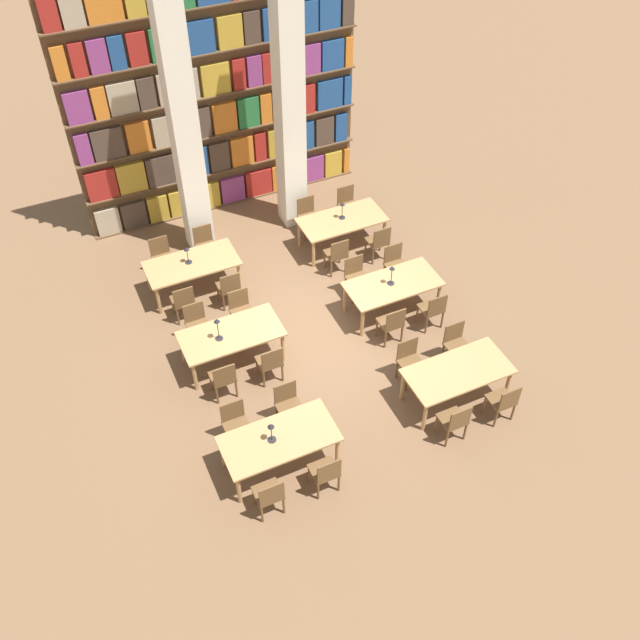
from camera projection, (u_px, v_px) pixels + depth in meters
name	position (u px, v px, depth m)	size (l,w,h in m)	color
ground_plane	(315.00, 336.00, 13.80)	(40.00, 40.00, 0.00)	brown
bookshelf_bank	(218.00, 95.00, 15.03)	(6.38, 0.35, 5.50)	brown
pillar_left	(183.00, 122.00, 13.68)	(0.52, 0.52, 6.00)	silver
pillar_center	(289.00, 99.00, 14.34)	(0.52, 0.52, 6.00)	silver
reading_table_0	(279.00, 441.00, 11.28)	(1.85, 0.91, 0.73)	tan
chair_0	(269.00, 495.00, 10.77)	(0.42, 0.40, 0.89)	brown
chair_1	(236.00, 423.00, 11.72)	(0.42, 0.40, 0.89)	brown
chair_2	(326.00, 472.00, 11.06)	(0.42, 0.40, 0.89)	brown
chair_3	(288.00, 404.00, 12.01)	(0.42, 0.40, 0.89)	brown
desk_lamp_0	(271.00, 430.00, 11.00)	(0.14, 0.14, 0.41)	#232328
reading_table_1	(458.00, 373.00, 12.27)	(1.85, 0.91, 0.73)	tan
chair_4	(455.00, 421.00, 11.76)	(0.42, 0.40, 0.89)	brown
chair_5	(410.00, 360.00, 12.71)	(0.42, 0.40, 0.89)	brown
chair_6	(504.00, 401.00, 12.05)	(0.42, 0.40, 0.89)	brown
chair_7	(456.00, 343.00, 13.00)	(0.42, 0.40, 0.89)	brown
reading_table_2	(231.00, 336.00, 12.90)	(1.85, 0.91, 0.73)	tan
chair_8	(223.00, 378.00, 12.41)	(0.42, 0.40, 0.89)	brown
chair_9	(197.00, 323.00, 13.36)	(0.42, 0.40, 0.89)	brown
chair_10	(270.00, 362.00, 12.68)	(0.42, 0.40, 0.89)	brown
chair_11	(241.00, 310.00, 13.63)	(0.42, 0.40, 0.89)	brown
desk_lamp_1	(217.00, 326.00, 12.51)	(0.14, 0.14, 0.50)	#232328
reading_table_3	(393.00, 286.00, 13.85)	(1.85, 0.91, 0.73)	tan
chair_12	(392.00, 323.00, 13.37)	(0.42, 0.40, 0.89)	brown
chair_13	(356.00, 276.00, 14.32)	(0.42, 0.40, 0.89)	brown
chair_14	(433.00, 309.00, 13.64)	(0.42, 0.40, 0.89)	brown
chair_15	(395.00, 263.00, 14.59)	(0.42, 0.40, 0.89)	brown
desk_lamp_2	(392.00, 272.00, 13.58)	(0.14, 0.14, 0.44)	#232328
reading_table_4	(192.00, 266.00, 14.29)	(1.85, 0.91, 0.73)	tan
chair_16	(183.00, 301.00, 13.80)	(0.42, 0.40, 0.89)	brown
chair_17	(162.00, 256.00, 14.75)	(0.42, 0.40, 0.89)	brown
chair_18	(229.00, 287.00, 14.08)	(0.42, 0.40, 0.89)	brown
chair_19	(205.00, 244.00, 15.03)	(0.42, 0.40, 0.89)	brown
desk_lamp_3	(187.00, 252.00, 14.05)	(0.14, 0.14, 0.39)	#232328
reading_table_5	(342.00, 222.00, 15.31)	(1.85, 0.91, 0.73)	tan
chair_20	(337.00, 254.00, 14.81)	(0.42, 0.40, 0.89)	brown
chair_21	(308.00, 215.00, 15.76)	(0.42, 0.40, 0.89)	brown
chair_22	(379.00, 241.00, 15.10)	(0.42, 0.40, 0.89)	brown
chair_23	(348.00, 204.00, 16.05)	(0.42, 0.40, 0.89)	brown
desk_lamp_4	(342.00, 208.00, 15.09)	(0.14, 0.14, 0.40)	#232328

